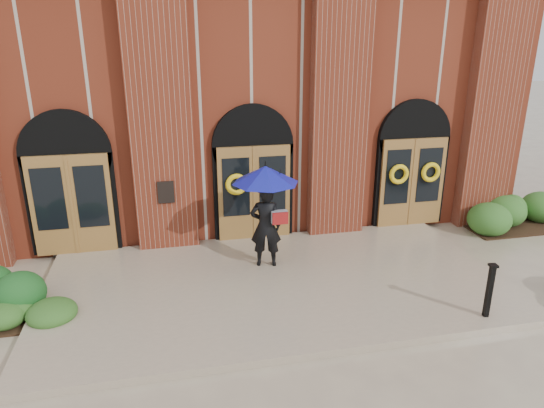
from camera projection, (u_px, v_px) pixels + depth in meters
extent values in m
plane|color=tan|center=(277.00, 290.00, 10.63)|extent=(90.00, 90.00, 0.00)
cube|color=gray|center=(276.00, 284.00, 10.74)|extent=(10.00, 5.30, 0.15)
cube|color=#612414|center=(223.00, 88.00, 17.70)|extent=(16.00, 12.00, 7.00)
cube|color=black|center=(166.00, 192.00, 11.91)|extent=(0.40, 0.05, 0.55)
cube|color=#612414|center=(160.00, 115.00, 11.54)|extent=(1.50, 0.45, 7.00)
cube|color=#612414|center=(339.00, 109.00, 12.45)|extent=(1.50, 0.45, 7.00)
cube|color=#612414|center=(493.00, 104.00, 13.37)|extent=(1.50, 0.45, 7.00)
cube|color=brown|center=(72.00, 205.00, 11.76)|extent=(1.90, 0.10, 2.50)
cylinder|color=black|center=(66.00, 153.00, 11.48)|extent=(2.10, 0.22, 2.10)
cube|color=brown|center=(254.00, 193.00, 12.67)|extent=(1.90, 0.10, 2.50)
cylinder|color=black|center=(253.00, 145.00, 12.39)|extent=(2.10, 0.22, 2.10)
cube|color=brown|center=(412.00, 182.00, 13.58)|extent=(1.90, 0.10, 2.50)
cylinder|color=black|center=(414.00, 137.00, 13.31)|extent=(2.10, 0.22, 2.10)
torus|color=yellow|center=(236.00, 184.00, 12.36)|extent=(0.57, 0.13, 0.57)
torus|color=yellow|center=(273.00, 182.00, 12.56)|extent=(0.57, 0.13, 0.57)
torus|color=yellow|center=(399.00, 174.00, 13.28)|extent=(0.57, 0.13, 0.57)
torus|color=yellow|center=(431.00, 172.00, 13.47)|extent=(0.57, 0.13, 0.57)
imported|color=black|center=(266.00, 226.00, 11.18)|extent=(0.79, 0.59, 1.96)
cone|color=#12178D|center=(265.00, 174.00, 10.78)|extent=(1.77, 1.77, 0.39)
cylinder|color=black|center=(268.00, 197.00, 10.91)|extent=(0.02, 0.02, 0.65)
cube|color=#A0A3A5|center=(279.00, 217.00, 11.01)|extent=(0.39, 0.25, 0.29)
cube|color=maroon|center=(280.00, 218.00, 10.92)|extent=(0.36, 0.09, 0.29)
cube|color=black|center=(489.00, 292.00, 9.21)|extent=(0.11, 0.11, 1.06)
cube|color=black|center=(493.00, 266.00, 9.03)|extent=(0.17, 0.17, 0.04)
ellipsoid|color=#2C581F|center=(527.00, 212.00, 14.14)|extent=(3.32, 1.33, 0.85)
ellipsoid|color=#29501B|center=(25.00, 308.00, 9.52)|extent=(1.26, 1.08, 0.44)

